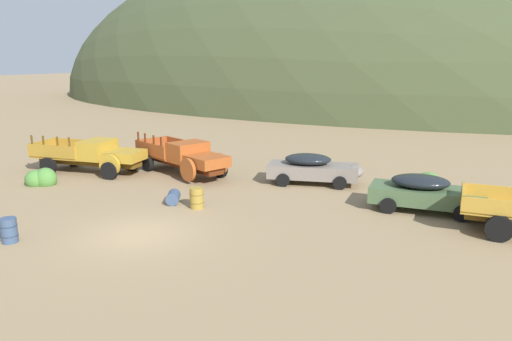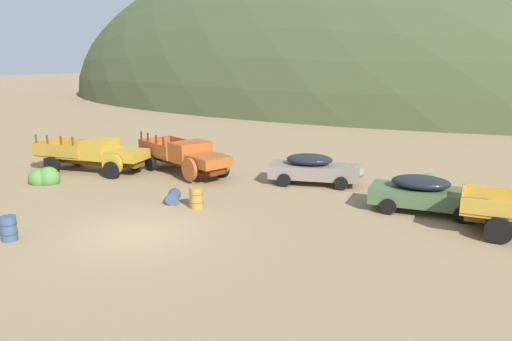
% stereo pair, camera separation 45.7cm
% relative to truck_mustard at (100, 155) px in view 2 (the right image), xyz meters
% --- Properties ---
extents(ground_plane, '(300.00, 300.00, 0.00)m').
position_rel_truck_mustard_xyz_m(ground_plane, '(8.81, -6.33, -1.01)').
color(ground_plane, '#937A56').
extents(hill_far_left, '(106.02, 59.44, 46.82)m').
position_rel_truck_mustard_xyz_m(hill_far_left, '(-1.96, 53.64, -1.01)').
color(hill_far_left, '#424C2D').
rests_on(hill_far_left, ground).
extents(truck_mustard, '(6.72, 3.46, 2.16)m').
position_rel_truck_mustard_xyz_m(truck_mustard, '(0.00, 0.00, 0.00)').
color(truck_mustard, '#593D12').
rests_on(truck_mustard, ground).
extents(truck_oxide_orange, '(6.83, 3.99, 2.16)m').
position_rel_truck_mustard_xyz_m(truck_oxide_orange, '(4.82, 2.01, 0.01)').
color(truck_oxide_orange, '#51220D').
rests_on(truck_oxide_orange, ground).
extents(car_primer_gray, '(5.11, 3.08, 1.57)m').
position_rel_truck_mustard_xyz_m(car_primer_gray, '(11.70, 3.76, -0.19)').
color(car_primer_gray, slate).
rests_on(car_primer_gray, ground).
extents(car_weathered_green, '(5.08, 2.49, 1.57)m').
position_rel_truck_mustard_xyz_m(car_weathered_green, '(17.68, 1.80, -0.19)').
color(car_weathered_green, '#47603D').
rests_on(car_weathered_green, ground).
extents(oil_drum_by_truck, '(0.64, 0.64, 0.91)m').
position_rel_truck_mustard_xyz_m(oil_drum_by_truck, '(8.79, -2.62, -0.55)').
color(oil_drum_by_truck, olive).
rests_on(oil_drum_by_truck, ground).
extents(oil_drum_spare, '(0.60, 0.60, 0.90)m').
position_rel_truck_mustard_xyz_m(oil_drum_spare, '(5.36, -9.11, -0.56)').
color(oil_drum_spare, '#384C6B').
rests_on(oil_drum_spare, ground).
extents(oil_drum_tipped, '(0.96, 1.07, 0.57)m').
position_rel_truck_mustard_xyz_m(oil_drum_tipped, '(7.46, -2.56, -0.72)').
color(oil_drum_tipped, '#384C6B').
rests_on(oil_drum_tipped, ground).
extents(bush_between_trucks, '(1.32, 1.21, 1.20)m').
position_rel_truck_mustard_xyz_m(bush_between_trucks, '(17.06, 5.21, -0.71)').
color(bush_between_trucks, '#4C8438').
rests_on(bush_between_trucks, ground).
extents(bush_lone_scrub, '(1.56, 1.33, 1.15)m').
position_rel_truck_mustard_xyz_m(bush_lone_scrub, '(-0.50, -3.29, -0.72)').
color(bush_lone_scrub, '#4C8438').
rests_on(bush_lone_scrub, ground).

